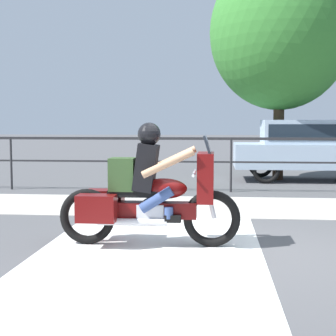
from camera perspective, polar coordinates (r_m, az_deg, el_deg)
ground_plane at (r=6.33m, az=8.37°, el=-9.26°), size 120.00×120.00×0.00m
sidewalk_band at (r=9.65m, az=7.31°, el=-4.25°), size 44.00×2.40×0.01m
crosswalk_band at (r=6.17m, az=-2.21°, el=-9.53°), size 2.71×6.00×0.01m
fence_railing at (r=11.59m, az=7.02°, el=2.09°), size 36.00×0.05×1.23m
motorcycle at (r=6.49m, az=-2.22°, el=-2.73°), size 2.31×0.76×1.56m
parked_car at (r=14.29m, az=15.28°, el=2.35°), size 4.13×1.71×1.63m
tree_behind_sign at (r=14.59m, az=12.34°, el=14.46°), size 3.79×3.79×6.06m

